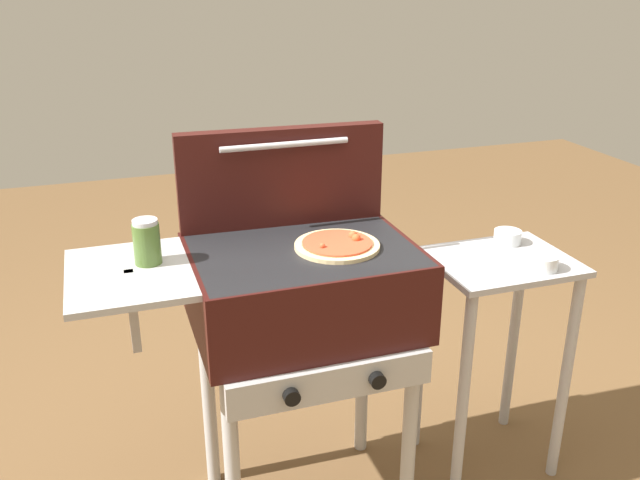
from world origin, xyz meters
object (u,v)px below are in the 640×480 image
(topping_bowl_near, at_px, (507,237))
(topping_bowl_far, at_px, (543,263))
(grill, at_px, (300,296))
(prep_table, at_px, (495,321))
(pizza_pepperoni, at_px, (338,245))
(sauce_jar, at_px, (147,242))

(topping_bowl_near, relative_size, topping_bowl_far, 0.99)
(grill, height_order, topping_bowl_near, grill)
(prep_table, height_order, topping_bowl_far, topping_bowl_far)
(grill, relative_size, topping_bowl_far, 10.51)
(prep_table, bearing_deg, pizza_pepperoni, -177.60)
(topping_bowl_far, bearing_deg, sauce_jar, 172.82)
(prep_table, relative_size, topping_bowl_near, 8.57)
(prep_table, height_order, topping_bowl_near, topping_bowl_near)
(grill, distance_m, pizza_pepperoni, 0.19)
(grill, xyz_separation_m, sauce_jar, (-0.41, 0.04, 0.20))
(grill, bearing_deg, topping_bowl_near, 8.47)
(topping_bowl_far, bearing_deg, grill, 172.03)
(topping_bowl_near, bearing_deg, prep_table, -129.18)
(pizza_pepperoni, distance_m, topping_bowl_far, 0.65)
(sauce_jar, relative_size, topping_bowl_far, 1.36)
(grill, relative_size, topping_bowl_near, 10.57)
(topping_bowl_far, bearing_deg, pizza_pepperoni, 172.39)
(topping_bowl_near, xyz_separation_m, topping_bowl_far, (-0.01, -0.22, -0.00))
(pizza_pepperoni, relative_size, topping_bowl_near, 2.67)
(grill, bearing_deg, prep_table, 0.37)
(pizza_pepperoni, distance_m, sauce_jar, 0.52)
(prep_table, bearing_deg, sauce_jar, 178.05)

